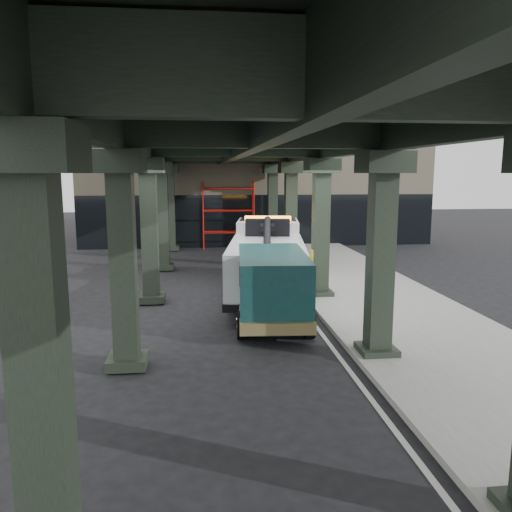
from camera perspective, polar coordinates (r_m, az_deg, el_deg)
ground at (r=16.05m, az=-0.20°, el=-6.84°), size 90.00×90.00×0.00m
sidewalk at (r=18.90m, az=12.86°, el=-4.34°), size 5.00×40.00×0.15m
lane_stripe at (r=18.20m, az=4.47°, el=-4.88°), size 0.12×38.00×0.01m
viaduct at (r=17.39m, az=-2.28°, el=12.61°), size 7.40×32.00×6.40m
building at (r=35.51m, az=-0.46°, el=8.64°), size 22.00×10.00×8.00m
scaffolding at (r=30.10m, az=-3.20°, el=4.87°), size 3.08×0.88×4.00m
tow_truck at (r=18.78m, az=1.31°, el=-0.00°), size 3.62×9.10×2.91m
towed_van at (r=15.27m, az=1.79°, el=-3.18°), size 2.47×5.47×2.16m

